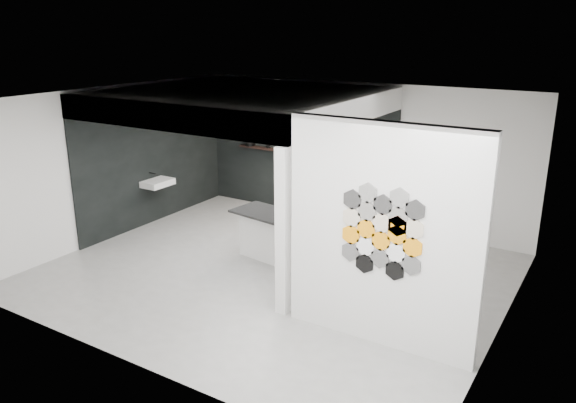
# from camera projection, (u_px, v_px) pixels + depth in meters

# --- Properties ---
(floor) EXTENTS (7.00, 6.00, 0.01)m
(floor) POSITION_uv_depth(u_px,v_px,m) (273.00, 273.00, 9.08)
(floor) COLOR gray
(partition_panel) EXTENTS (2.45, 0.15, 2.80)m
(partition_panel) POSITION_uv_depth(u_px,v_px,m) (382.00, 237.00, 6.73)
(partition_panel) COLOR silver
(partition_panel) RESTS_ON floor
(bay_clad_back) EXTENTS (4.40, 0.04, 2.35)m
(bay_clad_back) POSITION_uv_depth(u_px,v_px,m) (298.00, 157.00, 11.79)
(bay_clad_back) COLOR black
(bay_clad_back) RESTS_ON floor
(bay_clad_left) EXTENTS (0.04, 4.00, 2.35)m
(bay_clad_left) POSITION_uv_depth(u_px,v_px,m) (155.00, 163.00, 11.27)
(bay_clad_left) COLOR black
(bay_clad_left) RESTS_ON floor
(bulkhead) EXTENTS (4.40, 4.00, 0.40)m
(bulkhead) POSITION_uv_depth(u_px,v_px,m) (241.00, 102.00, 9.77)
(bulkhead) COLOR silver
(bulkhead) RESTS_ON corner_column
(corner_column) EXTENTS (0.16, 0.16, 2.35)m
(corner_column) POSITION_uv_depth(u_px,v_px,m) (283.00, 233.00, 7.50)
(corner_column) COLOR silver
(corner_column) RESTS_ON floor
(fascia_beam) EXTENTS (4.40, 0.16, 0.40)m
(fascia_beam) POSITION_uv_depth(u_px,v_px,m) (163.00, 117.00, 8.21)
(fascia_beam) COLOR silver
(fascia_beam) RESTS_ON corner_column
(wall_basin) EXTENTS (0.40, 0.60, 0.12)m
(wall_basin) POSITION_uv_depth(u_px,v_px,m) (158.00, 183.00, 11.09)
(wall_basin) COLOR silver
(wall_basin) RESTS_ON bay_clad_left
(display_shelf) EXTENTS (3.00, 0.15, 0.04)m
(display_shelf) POSITION_uv_depth(u_px,v_px,m) (300.00, 153.00, 11.61)
(display_shelf) COLOR black
(display_shelf) RESTS_ON bay_clad_back
(kitchen_island) EXTENTS (1.67, 0.92, 1.28)m
(kitchen_island) POSITION_uv_depth(u_px,v_px,m) (279.00, 236.00, 9.45)
(kitchen_island) COLOR silver
(kitchen_island) RESTS_ON floor
(stockpot) EXTENTS (0.20, 0.20, 0.16)m
(stockpot) POSITION_uv_depth(u_px,v_px,m) (250.00, 142.00, 12.21)
(stockpot) COLOR black
(stockpot) RESTS_ON display_shelf
(kettle) EXTENTS (0.19, 0.19, 0.16)m
(kettle) POSITION_uv_depth(u_px,v_px,m) (339.00, 153.00, 11.13)
(kettle) COLOR black
(kettle) RESTS_ON display_shelf
(glass_bowl) EXTENTS (0.16, 0.16, 0.09)m
(glass_bowl) POSITION_uv_depth(u_px,v_px,m) (359.00, 158.00, 10.92)
(glass_bowl) COLOR gray
(glass_bowl) RESTS_ON display_shelf
(glass_vase) EXTENTS (0.13, 0.13, 0.16)m
(glass_vase) POSITION_uv_depth(u_px,v_px,m) (359.00, 156.00, 10.91)
(glass_vase) COLOR gray
(glass_vase) RESTS_ON display_shelf
(bottle_dark) EXTENTS (0.06, 0.06, 0.15)m
(bottle_dark) POSITION_uv_depth(u_px,v_px,m) (284.00, 146.00, 11.77)
(bottle_dark) COLOR black
(bottle_dark) RESTS_ON display_shelf
(utensil_cup) EXTENTS (0.08, 0.08, 0.10)m
(utensil_cup) POSITION_uv_depth(u_px,v_px,m) (268.00, 146.00, 11.98)
(utensil_cup) COLOR black
(utensil_cup) RESTS_ON display_shelf
(hex_tile_cluster) EXTENTS (1.04, 0.02, 1.16)m
(hex_tile_cluster) POSITION_uv_depth(u_px,v_px,m) (382.00, 232.00, 6.61)
(hex_tile_cluster) COLOR black
(hex_tile_cluster) RESTS_ON partition_panel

